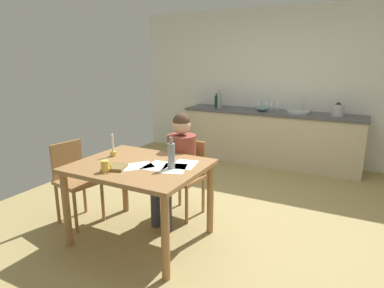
{
  "coord_description": "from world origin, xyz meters",
  "views": [
    {
      "loc": [
        1.38,
        -3.29,
        1.77
      ],
      "look_at": [
        -0.26,
        -0.13,
        0.85
      ],
      "focal_mm": 31.23,
      "sensor_mm": 36.0,
      "label": 1
    }
  ],
  "objects": [
    {
      "name": "sink_unit",
      "position": [
        0.44,
        2.24,
        0.92
      ],
      "size": [
        0.36,
        0.36,
        0.24
      ],
      "color": "#B2B7BC",
      "rests_on": "kitchen_counter"
    },
    {
      "name": "ground_plane",
      "position": [
        0.0,
        0.0,
        -0.02
      ],
      "size": [
        5.2,
        5.2,
        0.04
      ],
      "primitive_type": "cube",
      "color": "tan"
    },
    {
      "name": "chair_at_table",
      "position": [
        -0.36,
        -0.1,
        0.47
      ],
      "size": [
        0.44,
        0.44,
        0.85
      ],
      "color": "#9E7042",
      "rests_on": "ground"
    },
    {
      "name": "coffee_mug",
      "position": [
        -0.6,
        -1.15,
        0.84
      ],
      "size": [
        0.11,
        0.07,
        0.1
      ],
      "color": "#F2CC4C",
      "rests_on": "dining_table"
    },
    {
      "name": "candlestick",
      "position": [
        -0.86,
        -0.74,
        0.85
      ],
      "size": [
        0.06,
        0.06,
        0.23
      ],
      "color": "gold",
      "rests_on": "dining_table"
    },
    {
      "name": "book_magazine",
      "position": [
        -0.58,
        -1.04,
        0.8
      ],
      "size": [
        0.25,
        0.25,
        0.03
      ],
      "primitive_type": "cube",
      "rotation": [
        0.0,
        0.0,
        0.33
      ],
      "color": "olive",
      "rests_on": "dining_table"
    },
    {
      "name": "wine_glass_by_kettle",
      "position": [
        -0.05,
        2.39,
        1.01
      ],
      "size": [
        0.07,
        0.07,
        0.15
      ],
      "color": "silver",
      "rests_on": "kitchen_counter"
    },
    {
      "name": "stovetop_kettle",
      "position": [
        1.02,
        2.24,
        1.0
      ],
      "size": [
        0.18,
        0.18,
        0.22
      ],
      "color": "#B7BABF",
      "rests_on": "kitchen_counter"
    },
    {
      "name": "mixing_bowl",
      "position": [
        -0.15,
        2.2,
        0.95
      ],
      "size": [
        0.2,
        0.2,
        0.09
      ],
      "primitive_type": "ellipsoid",
      "color": "#668C99",
      "rests_on": "kitchen_counter"
    },
    {
      "name": "paper_envelope",
      "position": [
        -0.28,
        -0.8,
        0.79
      ],
      "size": [
        0.22,
        0.31,
        0.0
      ],
      "primitive_type": "cube",
      "rotation": [
        0.0,
        0.0,
        0.05
      ],
      "color": "white",
      "rests_on": "dining_table"
    },
    {
      "name": "wine_glass_back_left",
      "position": [
        -0.13,
        2.39,
        1.01
      ],
      "size": [
        0.07,
        0.07,
        0.15
      ],
      "color": "silver",
      "rests_on": "kitchen_counter"
    },
    {
      "name": "wine_glass_near_sink",
      "position": [
        0.06,
        2.39,
        1.01
      ],
      "size": [
        0.07,
        0.07,
        0.15
      ],
      "color": "silver",
      "rests_on": "kitchen_counter"
    },
    {
      "name": "person_seated",
      "position": [
        -0.37,
        -0.25,
        0.68
      ],
      "size": [
        0.36,
        0.61,
        1.19
      ],
      "color": "brown",
      "rests_on": "ground"
    },
    {
      "name": "wall_back",
      "position": [
        0.0,
        2.6,
        1.3
      ],
      "size": [
        5.2,
        0.12,
        2.6
      ],
      "primitive_type": "cube",
      "color": "silver",
      "rests_on": "ground"
    },
    {
      "name": "kitchen_counter",
      "position": [
        0.0,
        2.24,
        0.45
      ],
      "size": [
        2.96,
        0.64,
        0.9
      ],
      "color": "beige",
      "rests_on": "ground"
    },
    {
      "name": "bottle_oil",
      "position": [
        -1.02,
        2.28,
        1.01
      ],
      "size": [
        0.06,
        0.06,
        0.25
      ],
      "color": "#194C23",
      "rests_on": "kitchen_counter"
    },
    {
      "name": "wine_glass_back_right",
      "position": [
        -0.28,
        2.39,
        1.01
      ],
      "size": [
        0.07,
        0.07,
        0.15
      ],
      "color": "silver",
      "rests_on": "kitchen_counter"
    },
    {
      "name": "chair_side_empty",
      "position": [
        -1.33,
        -0.84,
        0.5
      ],
      "size": [
        0.47,
        0.47,
        0.89
      ],
      "color": "#9E7042",
      "rests_on": "ground"
    },
    {
      "name": "paper_receipt",
      "position": [
        -0.07,
        -0.65,
        0.79
      ],
      "size": [
        0.26,
        0.33,
        0.0
      ],
      "primitive_type": "cube",
      "rotation": [
        0.0,
        0.0,
        0.19
      ],
      "color": "white",
      "rests_on": "dining_table"
    },
    {
      "name": "paper_letter",
      "position": [
        -0.1,
        -0.79,
        0.79
      ],
      "size": [
        0.3,
        0.35,
        0.0
      ],
      "primitive_type": "cube",
      "rotation": [
        0.0,
        0.0,
        0.34
      ],
      "color": "white",
      "rests_on": "dining_table"
    },
    {
      "name": "wine_bottle_on_table",
      "position": [
        -0.13,
        -0.8,
        0.91
      ],
      "size": [
        0.07,
        0.07,
        0.29
      ],
      "color": "#8C999E",
      "rests_on": "dining_table"
    },
    {
      "name": "bottle_vinegar",
      "position": [
        -0.92,
        2.18,
        1.04
      ],
      "size": [
        0.08,
        0.08,
        0.32
      ],
      "color": "#8C999E",
      "rests_on": "kitchen_counter"
    },
    {
      "name": "paper_bill",
      "position": [
        -0.45,
        -0.89,
        0.79
      ],
      "size": [
        0.35,
        0.36,
        0.0
      ],
      "primitive_type": "cube",
      "rotation": [
        0.0,
        0.0,
        -0.66
      ],
      "color": "white",
      "rests_on": "dining_table"
    },
    {
      "name": "dining_table",
      "position": [
        -0.46,
        -0.83,
        0.68
      ],
      "size": [
        1.22,
        0.98,
        0.79
      ],
      "color": "#9E7042",
      "rests_on": "ground"
    }
  ]
}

